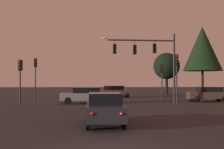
% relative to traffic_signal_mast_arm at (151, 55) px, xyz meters
% --- Properties ---
extents(ground_plane, '(168.00, 168.00, 0.00)m').
position_rel_traffic_signal_mast_arm_xyz_m(ground_plane, '(-4.66, 4.89, -4.61)').
color(ground_plane, '#262326').
rests_on(ground_plane, ground).
extents(traffic_signal_mast_arm, '(7.03, 0.65, 6.65)m').
position_rel_traffic_signal_mast_arm_xyz_m(traffic_signal_mast_arm, '(0.00, 0.00, 0.00)').
color(traffic_signal_mast_arm, '#232326').
rests_on(traffic_signal_mast_arm, ground).
extents(traffic_light_corner_left, '(0.35, 0.38, 3.85)m').
position_rel_traffic_signal_mast_arm_xyz_m(traffic_light_corner_left, '(-11.39, -3.26, -1.86)').
color(traffic_light_corner_left, '#232326').
rests_on(traffic_light_corner_left, ground).
extents(traffic_light_corner_right, '(0.33, 0.37, 4.46)m').
position_rel_traffic_signal_mast_arm_xyz_m(traffic_light_corner_right, '(-11.41, 2.99, -1.45)').
color(traffic_light_corner_right, '#232326').
rests_on(traffic_light_corner_right, ground).
extents(traffic_light_median, '(0.37, 0.39, 3.95)m').
position_rel_traffic_signal_mast_arm_xyz_m(traffic_light_median, '(2.05, 4.51, -1.79)').
color(traffic_light_median, '#232326').
rests_on(traffic_light_median, ground).
extents(traffic_light_far_side, '(0.34, 0.37, 4.44)m').
position_rel_traffic_signal_mast_arm_xyz_m(traffic_light_far_side, '(1.85, -2.36, -1.46)').
color(traffic_light_far_side, '#232326').
rests_on(traffic_light_far_side, ground).
extents(car_nearside_lane, '(1.78, 4.57, 1.52)m').
position_rel_traffic_signal_mast_arm_xyz_m(car_nearside_lane, '(-4.72, -13.96, -3.81)').
color(car_nearside_lane, '#232328').
rests_on(car_nearside_lane, ground).
extents(car_crossing_left, '(4.65, 1.87, 1.52)m').
position_rel_traffic_signal_mast_arm_xyz_m(car_crossing_left, '(-6.21, 0.05, -3.81)').
color(car_crossing_left, gray).
rests_on(car_crossing_left, ground).
extents(car_crossing_right, '(4.37, 1.90, 1.52)m').
position_rel_traffic_signal_mast_arm_xyz_m(car_crossing_right, '(6.35, 2.21, -3.81)').
color(car_crossing_right, '#473828').
rests_on(car_crossing_right, ground).
extents(car_far_lane, '(4.41, 3.16, 1.52)m').
position_rel_traffic_signal_mast_arm_xyz_m(car_far_lane, '(-2.80, 10.78, -3.81)').
color(car_far_lane, gray).
rests_on(car_far_lane, ground).
extents(tree_behind_sign, '(4.26, 4.26, 6.72)m').
position_rel_traffic_signal_mast_arm_xyz_m(tree_behind_sign, '(6.09, 19.69, -0.04)').
color(tree_behind_sign, black).
rests_on(tree_behind_sign, ground).
extents(tree_left_far, '(5.00, 5.00, 9.21)m').
position_rel_traffic_signal_mast_arm_xyz_m(tree_left_far, '(8.49, 9.87, 1.72)').
color(tree_left_far, black).
rests_on(tree_left_far, ground).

